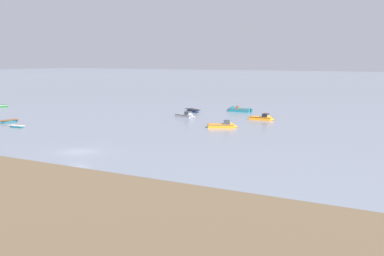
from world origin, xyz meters
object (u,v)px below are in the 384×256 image
(motorboat_moored_2, at_px, (237,110))
(rowboat_moored_4, at_px, (17,127))
(motorboat_moored_0, at_px, (188,116))
(rowboat_moored_3, at_px, (193,111))
(motorboat_moored_1, at_px, (225,126))
(motorboat_moored_4, at_px, (264,119))
(rowboat_moored_0, at_px, (9,121))

(motorboat_moored_2, xyz_separation_m, rowboat_moored_4, (-20.22, -39.17, -0.13))
(motorboat_moored_0, relative_size, rowboat_moored_3, 0.99)
(motorboat_moored_1, xyz_separation_m, motorboat_moored_4, (1.62, 12.38, -0.01))
(motorboat_moored_1, bearing_deg, motorboat_moored_2, 83.86)
(motorboat_moored_1, xyz_separation_m, rowboat_moored_3, (-16.36, 17.91, -0.07))
(motorboat_moored_4, bearing_deg, rowboat_moored_4, -138.33)
(motorboat_moored_2, bearing_deg, motorboat_moored_4, 135.98)
(motorboat_moored_0, bearing_deg, motorboat_moored_1, -19.80)
(motorboat_moored_4, bearing_deg, rowboat_moored_3, 161.37)
(motorboat_moored_2, relative_size, rowboat_moored_3, 1.17)
(rowboat_moored_0, distance_m, rowboat_moored_4, 7.19)
(rowboat_moored_3, bearing_deg, motorboat_moored_1, 167.28)
(motorboat_moored_0, relative_size, rowboat_moored_0, 1.29)
(motorboat_moored_2, height_order, motorboat_moored_4, motorboat_moored_2)
(rowboat_moored_3, bearing_deg, motorboat_moored_0, 149.49)
(motorboat_moored_2, distance_m, motorboat_moored_4, 14.70)
(rowboat_moored_0, bearing_deg, motorboat_moored_2, 143.84)
(rowboat_moored_0, bearing_deg, motorboat_moored_0, 133.38)
(rowboat_moored_3, xyz_separation_m, rowboat_moored_4, (-12.57, -34.23, -0.07))
(rowboat_moored_0, distance_m, motorboat_moored_4, 44.56)
(motorboat_moored_2, relative_size, motorboat_moored_4, 1.20)
(rowboat_moored_3, xyz_separation_m, motorboat_moored_4, (17.98, -5.52, 0.06))
(motorboat_moored_1, distance_m, motorboat_moored_2, 24.45)
(motorboat_moored_1, height_order, motorboat_moored_4, motorboat_moored_1)
(motorboat_moored_0, xyz_separation_m, motorboat_moored_2, (3.42, 14.17, 0.00))
(motorboat_moored_2, distance_m, rowboat_moored_3, 9.11)
(rowboat_moored_3, bearing_deg, rowboat_moored_0, 93.34)
(motorboat_moored_0, height_order, rowboat_moored_3, motorboat_moored_0)
(rowboat_moored_3, bearing_deg, motorboat_moored_2, -112.29)
(motorboat_moored_0, xyz_separation_m, rowboat_moored_4, (-16.80, -25.00, -0.13))
(motorboat_moored_0, xyz_separation_m, rowboat_moored_0, (-23.04, -21.43, -0.10))
(motorboat_moored_2, relative_size, rowboat_moored_4, 1.88)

